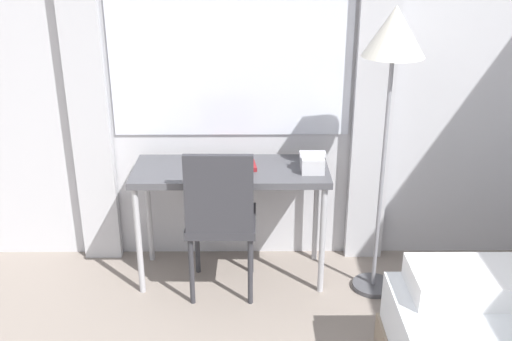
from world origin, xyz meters
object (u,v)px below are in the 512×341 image
object	(u,v)px
desk_chair	(221,215)
standing_lamp	(393,52)
desk	(231,179)
book	(231,166)
telephone	(312,162)

from	to	relation	value
desk_chair	standing_lamp	xyz separation A→B (m)	(0.92, 0.05, 0.92)
desk	desk_chair	distance (m)	0.25
desk_chair	standing_lamp	bearing A→B (deg)	4.05
desk	standing_lamp	world-z (taller)	standing_lamp
standing_lamp	book	xyz separation A→B (m)	(-0.86, 0.15, -0.71)
desk_chair	book	world-z (taller)	desk_chair
telephone	book	world-z (taller)	telephone
telephone	standing_lamp	bearing A→B (deg)	-17.13
standing_lamp	desk	bearing A→B (deg)	169.69
desk	desk_chair	bearing A→B (deg)	-104.11
desk	desk_chair	size ratio (longest dim) A/B	1.24
desk_chair	book	xyz separation A→B (m)	(0.06, 0.21, 0.21)
desk	telephone	size ratio (longest dim) A/B	6.99
desk	telephone	xyz separation A→B (m)	(0.48, -0.04, 0.12)
desk_chair	standing_lamp	world-z (taller)	standing_lamp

